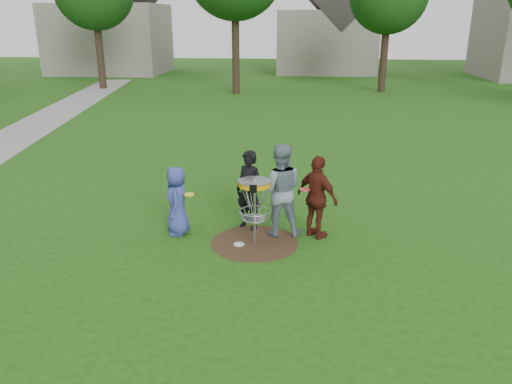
# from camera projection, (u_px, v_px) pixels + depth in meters

# --- Properties ---
(ground) EXTENTS (100.00, 100.00, 0.00)m
(ground) POSITION_uv_depth(u_px,v_px,m) (255.00, 243.00, 10.24)
(ground) COLOR #19470F
(ground) RESTS_ON ground
(dirt_patch) EXTENTS (1.80, 1.80, 0.01)m
(dirt_patch) POSITION_uv_depth(u_px,v_px,m) (255.00, 243.00, 10.23)
(dirt_patch) COLOR #47331E
(dirt_patch) RESTS_ON ground
(concrete_path) EXTENTS (7.75, 39.92, 0.02)m
(concrete_path) POSITION_uv_depth(u_px,v_px,m) (6.00, 142.00, 18.55)
(concrete_path) COLOR #9E9E99
(concrete_path) RESTS_ON ground
(player_blue) EXTENTS (0.58, 0.79, 1.48)m
(player_blue) POSITION_uv_depth(u_px,v_px,m) (177.00, 201.00, 10.46)
(player_blue) COLOR #354091
(player_blue) RESTS_ON ground
(player_black) EXTENTS (0.76, 0.68, 1.73)m
(player_black) POSITION_uv_depth(u_px,v_px,m) (249.00, 190.00, 10.70)
(player_black) COLOR black
(player_black) RESTS_ON ground
(player_grey) EXTENTS (0.99, 0.79, 1.98)m
(player_grey) POSITION_uv_depth(u_px,v_px,m) (280.00, 190.00, 10.35)
(player_grey) COLOR slate
(player_grey) RESTS_ON ground
(player_maroon) EXTENTS (1.05, 1.01, 1.76)m
(player_maroon) POSITION_uv_depth(u_px,v_px,m) (317.00, 198.00, 10.23)
(player_maroon) COLOR #511B12
(player_maroon) RESTS_ON ground
(disc_on_grass) EXTENTS (0.22, 0.22, 0.02)m
(disc_on_grass) POSITION_uv_depth(u_px,v_px,m) (239.00, 244.00, 10.13)
(disc_on_grass) COLOR white
(disc_on_grass) RESTS_ON ground
(disc_golf_basket) EXTENTS (0.66, 0.67, 1.38)m
(disc_golf_basket) POSITION_uv_depth(u_px,v_px,m) (255.00, 196.00, 9.90)
(disc_golf_basket) COLOR #9EA0A5
(disc_golf_basket) RESTS_ON ground
(held_discs) EXTENTS (2.60, 0.43, 0.33)m
(held_discs) POSITION_uv_depth(u_px,v_px,m) (253.00, 188.00, 10.23)
(held_discs) COLOR #FCF21C
(held_discs) RESTS_ON ground
(house_row) EXTENTS (44.50, 10.65, 11.62)m
(house_row) POSITION_uv_depth(u_px,v_px,m) (350.00, 21.00, 39.61)
(house_row) COLOR gray
(house_row) RESTS_ON ground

